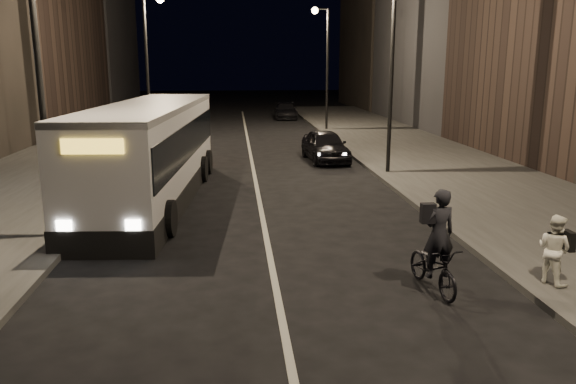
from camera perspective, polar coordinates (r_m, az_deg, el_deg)
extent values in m
plane|color=black|center=(11.71, -1.15, -10.21)|extent=(180.00, 180.00, 0.00)
cube|color=#333331|center=(26.81, 14.94, 2.77)|extent=(7.00, 70.00, 0.16)
cube|color=#333331|center=(26.30, -22.41, 2.04)|extent=(7.00, 70.00, 0.16)
cylinder|color=black|center=(23.63, 10.47, 11.64)|extent=(0.16, 0.16, 8.00)
cylinder|color=black|center=(39.27, 4.01, 12.24)|extent=(0.16, 0.16, 8.00)
cube|color=black|center=(39.35, 3.43, 18.08)|extent=(0.90, 0.08, 0.08)
sphere|color=#FFD18C|center=(39.28, 2.75, 17.95)|extent=(0.44, 0.44, 0.44)
cylinder|color=black|center=(15.51, -23.90, 10.22)|extent=(0.16, 0.16, 8.00)
cylinder|color=black|center=(33.09, -14.10, 11.77)|extent=(0.16, 0.16, 8.00)
cube|color=silver|center=(19.66, -13.63, 3.86)|extent=(3.43, 12.37, 3.26)
cube|color=black|center=(19.59, -13.70, 5.18)|extent=(3.48, 11.97, 1.17)
cube|color=silver|center=(19.48, -13.87, 8.44)|extent=(3.45, 12.37, 0.18)
cube|color=gold|center=(13.66, -19.23, 4.41)|extent=(1.43, 0.23, 0.36)
cylinder|color=black|center=(16.21, -20.98, -2.58)|extent=(0.43, 1.04, 1.02)
cylinder|color=black|center=(15.53, -12.11, -2.64)|extent=(0.43, 1.04, 1.02)
cylinder|color=black|center=(23.84, -14.53, 2.62)|extent=(0.43, 1.04, 1.02)
cylinder|color=black|center=(23.38, -8.45, 2.70)|extent=(0.43, 1.04, 1.02)
imported|color=black|center=(12.04, 14.53, -7.40)|extent=(0.94, 1.99, 1.00)
imported|color=black|center=(11.62, 15.08, -4.10)|extent=(0.73, 0.53, 1.83)
imported|color=white|center=(12.74, 25.42, -5.28)|extent=(0.80, 0.88, 1.46)
imported|color=black|center=(27.12, 3.80, 4.72)|extent=(2.08, 4.51, 1.50)
imported|color=#303032|center=(36.82, -9.85, 6.51)|extent=(1.45, 3.78, 1.23)
imported|color=black|center=(48.49, -0.24, 8.26)|extent=(2.08, 4.69, 1.34)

